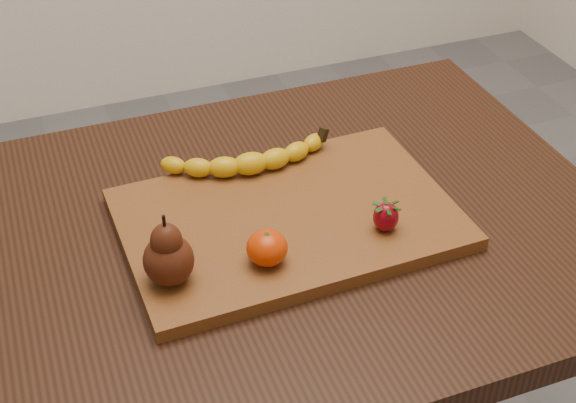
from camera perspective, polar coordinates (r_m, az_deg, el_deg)
name	(u,v)px	position (r m, az deg, el deg)	size (l,w,h in m)	color
table	(260,280)	(1.17, -1.97, -5.57)	(1.00, 0.70, 0.76)	black
cutting_board	(288,219)	(1.10, 0.00, -1.24)	(0.45, 0.30, 0.02)	brown
banana	(250,164)	(1.16, -2.69, 2.71)	(0.22, 0.06, 0.03)	#E2AE0A
pear	(167,249)	(0.97, -8.58, -3.36)	(0.06, 0.06, 0.10)	#471B0B
mandarin	(267,248)	(1.01, -1.50, -3.31)	(0.05, 0.05, 0.04)	#CE3202
strawberry	(386,216)	(1.07, 6.98, -1.02)	(0.03, 0.03, 0.04)	maroon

